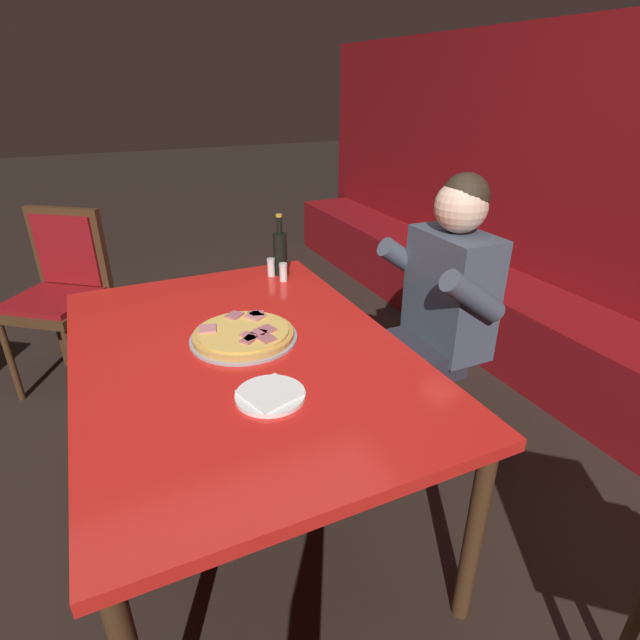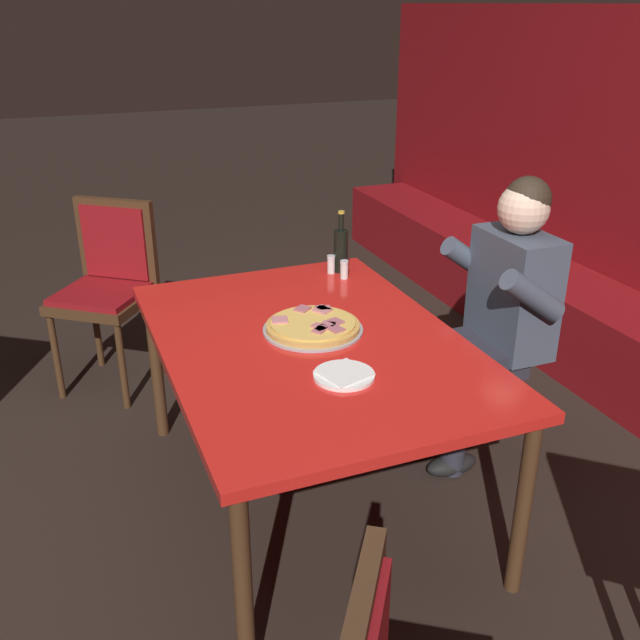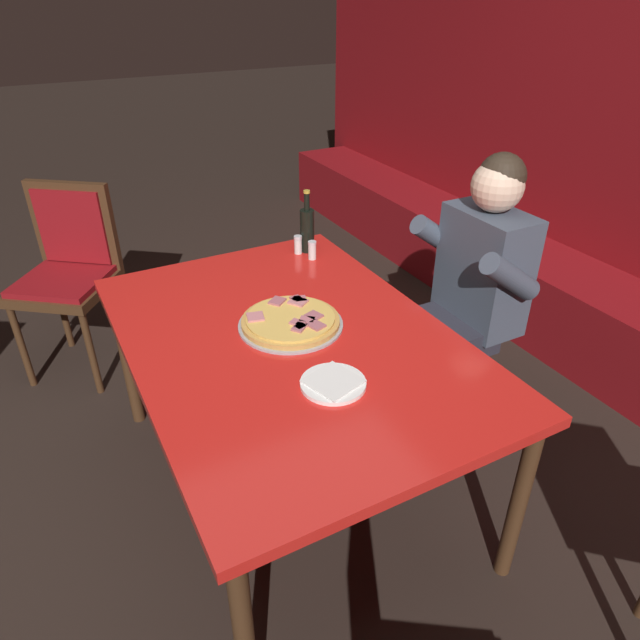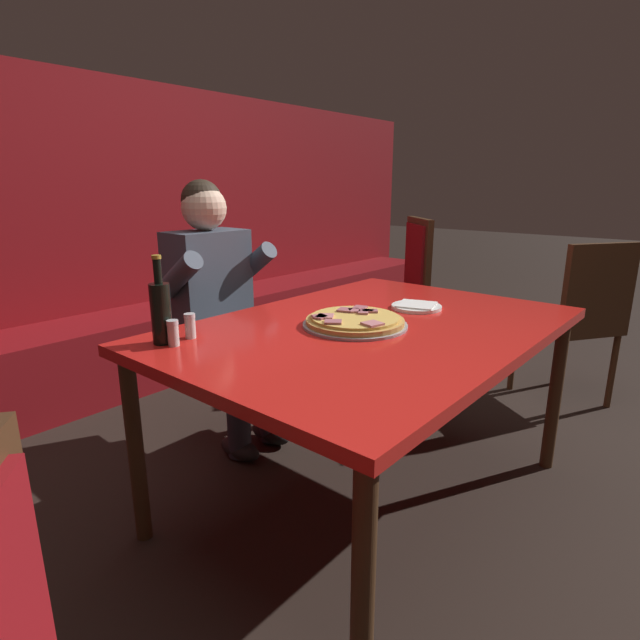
# 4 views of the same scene
# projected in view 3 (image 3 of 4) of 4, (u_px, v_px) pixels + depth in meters

# --- Properties ---
(ground_plane) EXTENTS (24.00, 24.00, 0.00)m
(ground_plane) POSITION_uv_depth(u_px,v_px,m) (294.00, 483.00, 2.43)
(ground_plane) COLOR black
(booth_bench) EXTENTS (6.46, 0.48, 0.46)m
(booth_bench) POSITION_uv_depth(u_px,v_px,m) (604.00, 329.00, 3.06)
(booth_bench) COLOR maroon
(booth_bench) RESTS_ON ground_plane
(main_dining_table) EXTENTS (1.58, 1.09, 0.74)m
(main_dining_table) POSITION_uv_depth(u_px,v_px,m) (290.00, 351.00, 2.08)
(main_dining_table) COLOR #422816
(main_dining_table) RESTS_ON ground_plane
(pizza) EXTENTS (0.39, 0.39, 0.05)m
(pizza) POSITION_uv_depth(u_px,v_px,m) (291.00, 321.00, 2.10)
(pizza) COLOR #9E9EA3
(pizza) RESTS_ON main_dining_table
(plate_white_paper) EXTENTS (0.21, 0.21, 0.02)m
(plate_white_paper) POSITION_uv_depth(u_px,v_px,m) (332.00, 383.00, 1.80)
(plate_white_paper) COLOR white
(plate_white_paper) RESTS_ON main_dining_table
(beer_bottle) EXTENTS (0.07, 0.07, 0.29)m
(beer_bottle) POSITION_uv_depth(u_px,v_px,m) (307.00, 229.00, 2.63)
(beer_bottle) COLOR black
(beer_bottle) RESTS_ON main_dining_table
(shaker_black_pepper) EXTENTS (0.04, 0.04, 0.09)m
(shaker_black_pepper) POSITION_uv_depth(u_px,v_px,m) (298.00, 245.00, 2.65)
(shaker_black_pepper) COLOR silver
(shaker_black_pepper) RESTS_ON main_dining_table
(shaker_parmesan) EXTENTS (0.04, 0.04, 0.09)m
(shaker_parmesan) POSITION_uv_depth(u_px,v_px,m) (312.00, 251.00, 2.59)
(shaker_parmesan) COLOR silver
(shaker_parmesan) RESTS_ON main_dining_table
(diner_seated_blue_shirt) EXTENTS (0.53, 0.53, 1.27)m
(diner_seated_blue_shirt) POSITION_uv_depth(u_px,v_px,m) (466.00, 289.00, 2.44)
(diner_seated_blue_shirt) COLOR black
(diner_seated_blue_shirt) RESTS_ON ground_plane
(dining_chair_by_booth) EXTENTS (0.62, 0.62, 0.98)m
(dining_chair_by_booth) POSITION_uv_depth(u_px,v_px,m) (69.00, 265.00, 2.92)
(dining_chair_by_booth) COLOR #422816
(dining_chair_by_booth) RESTS_ON ground_plane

